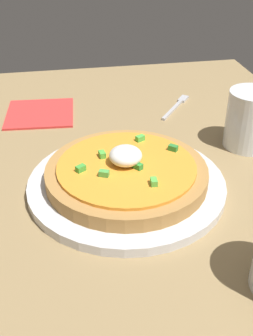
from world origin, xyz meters
TOP-DOWN VIEW (x-y plane):
  - dining_table at (0.00, 0.00)cm, footprint 90.48×68.08cm
  - plate at (4.79, -2.55)cm, footprint 27.14×27.14cm
  - pizza at (4.77, -2.55)cm, footprint 22.05×22.05cm
  - cup_far at (-3.70, 18.84)cm, footprint 7.63×7.63cm
  - fork at (-20.34, 11.95)cm, footprint 10.05×7.91cm
  - napkin at (-21.48, -14.22)cm, footprint 13.09×13.09cm

SIDE VIEW (x-z plane):
  - dining_table at x=0.00cm, z-range 0.00..2.44cm
  - napkin at x=-21.48cm, z-range 2.44..2.84cm
  - fork at x=-20.34cm, z-range 2.44..2.94cm
  - plate at x=4.79cm, z-range 2.44..3.77cm
  - pizza at x=4.77cm, z-range 2.59..7.53cm
  - cup_far at x=-3.70cm, z-range 1.89..11.14cm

